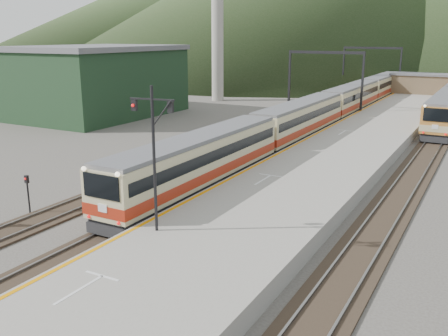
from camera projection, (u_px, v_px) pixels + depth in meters
The scene contains 13 objects.
track_main at pixel (303, 138), 48.74m from camera, with size 2.60×200.00×0.23m.
track_far at pixel (257, 134), 51.06m from camera, with size 2.60×200.00×0.23m.
track_second at pixel (429, 151), 43.41m from camera, with size 2.60×200.00×0.23m.
platform at pixel (356, 144), 44.34m from camera, with size 8.00×100.00×1.00m, color gray.
gantry_near at pixel (325, 71), 61.35m from camera, with size 9.55×0.25×8.00m.
gantry_far at pixel (372, 62), 82.54m from camera, with size 9.55×0.25×8.00m.
warehouse at pixel (98, 81), 62.32m from camera, with size 14.50×20.50×8.60m.
station_shed at pixel (422, 83), 77.71m from camera, with size 9.40×4.40×3.10m.
hill_d at pixel (221, 1), 266.80m from camera, with size 200.00×200.00×55.00m, color #2A431C.
main_train at pixel (330, 109), 55.28m from camera, with size 2.67×73.43×3.26m.
signal_mast at pixel (154, 144), 22.31m from camera, with size 2.19×0.45×6.74m.
short_signal_b at pixel (240, 134), 43.61m from camera, with size 0.25×0.20×2.27m.
short_signal_c at pixel (28, 189), 28.04m from camera, with size 0.22×0.16×2.27m.
Camera 1 is at (16.14, -5.70, 9.86)m, focal length 40.00 mm.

